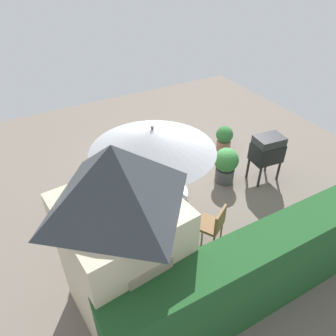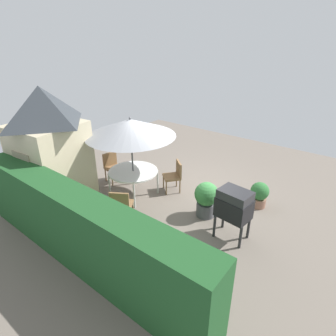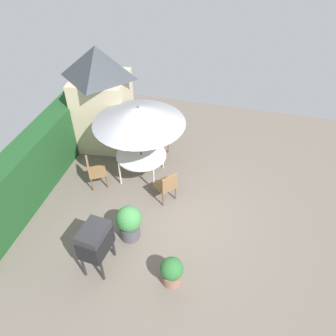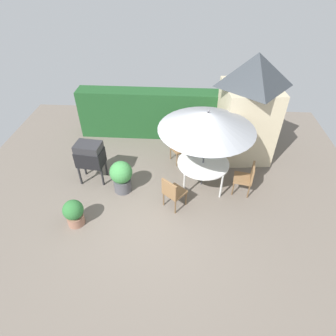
{
  "view_description": "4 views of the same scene",
  "coord_description": "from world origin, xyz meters",
  "px_view_note": "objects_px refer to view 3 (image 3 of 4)",
  "views": [
    {
      "loc": [
        3.22,
        5.49,
        4.97
      ],
      "look_at": [
        0.6,
        0.78,
        1.08
      ],
      "focal_mm": 34.49,
      "sensor_mm": 36.0,
      "label": 1
    },
    {
      "loc": [
        -3.92,
        5.81,
        4.12
      ],
      "look_at": [
        0.21,
        0.48,
        0.9
      ],
      "focal_mm": 29.69,
      "sensor_mm": 36.0,
      "label": 2
    },
    {
      "loc": [
        -5.61,
        -1.46,
        6.36
      ],
      "look_at": [
        0.57,
        0.12,
        0.84
      ],
      "focal_mm": 35.57,
      "sensor_mm": 36.0,
      "label": 3
    },
    {
      "loc": [
        0.49,
        -4.87,
        5.25
      ],
      "look_at": [
        0.16,
        0.26,
        1.11
      ],
      "focal_mm": 30.02,
      "sensor_mm": 36.0,
      "label": 4
    }
  ],
  "objects_px": {
    "patio_umbrella": "(139,115)",
    "potted_plant_by_shed": "(172,271)",
    "potted_plant_by_grill": "(129,222)",
    "bbq_grill": "(95,240)",
    "garden_shed": "(102,98)",
    "patio_table": "(141,156)",
    "chair_toward_hedge": "(167,185)",
    "chair_far_side": "(94,170)",
    "chair_near_shed": "(161,139)"
  },
  "relations": [
    {
      "from": "patio_umbrella",
      "to": "potted_plant_by_shed",
      "type": "xyz_separation_m",
      "value": [
        -3.01,
        -1.59,
        -1.62
      ]
    },
    {
      "from": "potted_plant_by_shed",
      "to": "potted_plant_by_grill",
      "type": "bearing_deg",
      "value": 53.78
    },
    {
      "from": "bbq_grill",
      "to": "potted_plant_by_grill",
      "type": "bearing_deg",
      "value": -23.32
    },
    {
      "from": "garden_shed",
      "to": "patio_table",
      "type": "height_order",
      "value": "garden_shed"
    },
    {
      "from": "bbq_grill",
      "to": "potted_plant_by_shed",
      "type": "height_order",
      "value": "bbq_grill"
    },
    {
      "from": "patio_table",
      "to": "chair_toward_hedge",
      "type": "bearing_deg",
      "value": -129.72
    },
    {
      "from": "potted_plant_by_shed",
      "to": "potted_plant_by_grill",
      "type": "xyz_separation_m",
      "value": [
        0.89,
        1.22,
        0.13
      ]
    },
    {
      "from": "chair_far_side",
      "to": "patio_umbrella",
      "type": "bearing_deg",
      "value": -58.52
    },
    {
      "from": "garden_shed",
      "to": "potted_plant_by_shed",
      "type": "distance_m",
      "value": 5.46
    },
    {
      "from": "bbq_grill",
      "to": "chair_far_side",
      "type": "distance_m",
      "value": 2.59
    },
    {
      "from": "bbq_grill",
      "to": "chair_near_shed",
      "type": "distance_m",
      "value": 4.16
    },
    {
      "from": "chair_far_side",
      "to": "chair_near_shed",
      "type": "bearing_deg",
      "value": -36.66
    },
    {
      "from": "garden_shed",
      "to": "bbq_grill",
      "type": "distance_m",
      "value": 4.61
    },
    {
      "from": "patio_umbrella",
      "to": "chair_far_side",
      "type": "bearing_deg",
      "value": 121.48
    },
    {
      "from": "bbq_grill",
      "to": "chair_near_shed",
      "type": "relative_size",
      "value": 1.33
    },
    {
      "from": "garden_shed",
      "to": "chair_far_side",
      "type": "relative_size",
      "value": 3.45
    },
    {
      "from": "potted_plant_by_grill",
      "to": "chair_far_side",
      "type": "bearing_deg",
      "value": 46.16
    },
    {
      "from": "chair_toward_hedge",
      "to": "potted_plant_by_grill",
      "type": "relative_size",
      "value": 0.98
    },
    {
      "from": "garden_shed",
      "to": "chair_near_shed",
      "type": "distance_m",
      "value": 2.09
    },
    {
      "from": "chair_far_side",
      "to": "potted_plant_by_shed",
      "type": "relative_size",
      "value": 1.3
    },
    {
      "from": "chair_toward_hedge",
      "to": "garden_shed",
      "type": "bearing_deg",
      "value": 50.69
    },
    {
      "from": "garden_shed",
      "to": "bbq_grill",
      "type": "height_order",
      "value": "garden_shed"
    },
    {
      "from": "patio_table",
      "to": "potted_plant_by_shed",
      "type": "bearing_deg",
      "value": -152.16
    },
    {
      "from": "chair_near_shed",
      "to": "potted_plant_by_grill",
      "type": "distance_m",
      "value": 3.25
    },
    {
      "from": "patio_table",
      "to": "potted_plant_by_shed",
      "type": "relative_size",
      "value": 1.95
    },
    {
      "from": "patio_umbrella",
      "to": "potted_plant_by_grill",
      "type": "relative_size",
      "value": 2.57
    },
    {
      "from": "potted_plant_by_shed",
      "to": "patio_umbrella",
      "type": "bearing_deg",
      "value": 27.84
    },
    {
      "from": "patio_table",
      "to": "bbq_grill",
      "type": "xyz_separation_m",
      "value": [
        -3.01,
        0.01,
        0.14
      ]
    },
    {
      "from": "patio_table",
      "to": "chair_far_side",
      "type": "xyz_separation_m",
      "value": [
        -0.69,
        1.12,
        -0.19
      ]
    },
    {
      "from": "potted_plant_by_grill",
      "to": "chair_near_shed",
      "type": "bearing_deg",
      "value": 2.52
    },
    {
      "from": "chair_toward_hedge",
      "to": "potted_plant_by_shed",
      "type": "bearing_deg",
      "value": -163.11
    },
    {
      "from": "bbq_grill",
      "to": "potted_plant_by_shed",
      "type": "distance_m",
      "value": 1.67
    },
    {
      "from": "patio_table",
      "to": "bbq_grill",
      "type": "height_order",
      "value": "bbq_grill"
    },
    {
      "from": "chair_far_side",
      "to": "potted_plant_by_shed",
      "type": "height_order",
      "value": "chair_far_side"
    },
    {
      "from": "chair_toward_hedge",
      "to": "potted_plant_by_grill",
      "type": "distance_m",
      "value": 1.47
    },
    {
      "from": "chair_far_side",
      "to": "garden_shed",
      "type": "bearing_deg",
      "value": 12.78
    },
    {
      "from": "patio_umbrella",
      "to": "bbq_grill",
      "type": "bearing_deg",
      "value": 179.81
    },
    {
      "from": "chair_near_shed",
      "to": "garden_shed",
      "type": "bearing_deg",
      "value": 85.49
    },
    {
      "from": "patio_umbrella",
      "to": "potted_plant_by_shed",
      "type": "relative_size",
      "value": 3.39
    },
    {
      "from": "patio_umbrella",
      "to": "chair_near_shed",
      "type": "xyz_separation_m",
      "value": [
        1.13,
        -0.23,
        -1.47
      ]
    },
    {
      "from": "chair_far_side",
      "to": "potted_plant_by_grill",
      "type": "height_order",
      "value": "potted_plant_by_grill"
    },
    {
      "from": "garden_shed",
      "to": "chair_toward_hedge",
      "type": "relative_size",
      "value": 3.45
    },
    {
      "from": "patio_table",
      "to": "chair_near_shed",
      "type": "relative_size",
      "value": 1.51
    },
    {
      "from": "chair_far_side",
      "to": "potted_plant_by_grill",
      "type": "distance_m",
      "value": 2.07
    },
    {
      "from": "garden_shed",
      "to": "bbq_grill",
      "type": "xyz_separation_m",
      "value": [
        -4.28,
        -1.55,
        -0.74
      ]
    },
    {
      "from": "chair_toward_hedge",
      "to": "potted_plant_by_shed",
      "type": "height_order",
      "value": "chair_toward_hedge"
    },
    {
      "from": "chair_toward_hedge",
      "to": "potted_plant_by_grill",
      "type": "height_order",
      "value": "potted_plant_by_grill"
    },
    {
      "from": "patio_table",
      "to": "patio_umbrella",
      "type": "distance_m",
      "value": 1.29
    },
    {
      "from": "chair_near_shed",
      "to": "potted_plant_by_shed",
      "type": "height_order",
      "value": "chair_near_shed"
    },
    {
      "from": "garden_shed",
      "to": "bbq_grill",
      "type": "relative_size",
      "value": 2.59
    }
  ]
}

